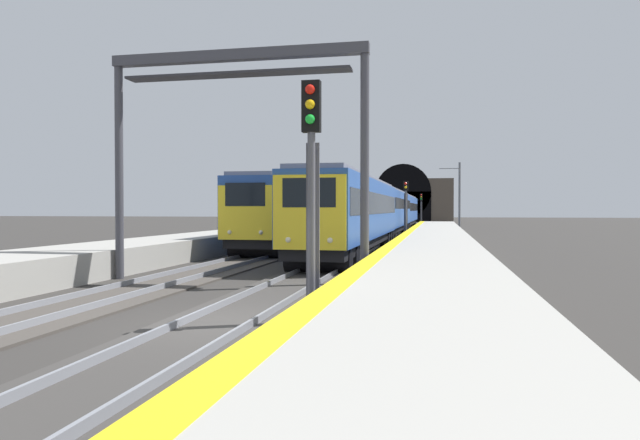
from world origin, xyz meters
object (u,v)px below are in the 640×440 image
train_adjacent_platform (345,209)px  overhead_signal_gantry (236,108)px  railway_signal_mid (406,205)px  catenary_mast_far (459,197)px  railway_signal_far (421,206)px  train_main_approaching (388,210)px  railway_signal_near (312,178)px

train_adjacent_platform → overhead_signal_gantry: overhead_signal_gantry is taller
train_adjacent_platform → railway_signal_mid: size_ratio=12.42×
railway_signal_mid → catenary_mast_far: catenary_mast_far is taller
railway_signal_far → overhead_signal_gantry: 68.60m
overhead_signal_gantry → train_adjacent_platform: bearing=3.5°
train_adjacent_platform → overhead_signal_gantry: 36.01m
train_main_approaching → railway_signal_mid: (-4.71, -1.82, 0.43)m
train_adjacent_platform → railway_signal_far: railway_signal_far is taller
catenary_mast_far → railway_signal_far: bearing=9.8°
train_adjacent_platform → railway_signal_mid: 10.06m
railway_signal_near → catenary_mast_far: 48.81m
railway_signal_mid → railway_signal_near: bearing=0.0°
train_main_approaching → train_adjacent_platform: bearing=-126.4°
train_main_approaching → railway_signal_mid: size_ratio=13.57×
train_main_approaching → overhead_signal_gantry: size_ratio=7.11×
railway_signal_near → catenary_mast_far: bearing=174.6°
catenary_mast_far → railway_signal_mid: bearing=162.2°
train_adjacent_platform → railway_signal_far: bearing=169.5°
railway_signal_mid → overhead_signal_gantry: overhead_signal_gantry is taller
railway_signal_far → train_main_approaching: bearing=-2.9°
train_adjacent_platform → catenary_mast_far: 12.45m
railway_signal_near → overhead_signal_gantry: bearing=-148.8°
railway_signal_near → catenary_mast_far: size_ratio=0.71×
train_main_approaching → railway_signal_mid: bearing=21.5°
railway_signal_mid → railway_signal_far: railway_signal_far is taller
train_adjacent_platform → overhead_signal_gantry: (-35.79, -2.17, 3.37)m
catenary_mast_far → railway_signal_near: bearing=174.6°
train_main_approaching → catenary_mast_far: bearing=146.4°
railway_signal_far → catenary_mast_far: size_ratio=0.66×
train_main_approaching → railway_signal_near: 39.18m
railway_signal_near → railway_signal_mid: (34.42, 0.00, -0.33)m
train_adjacent_platform → overhead_signal_gantry: bearing=3.6°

